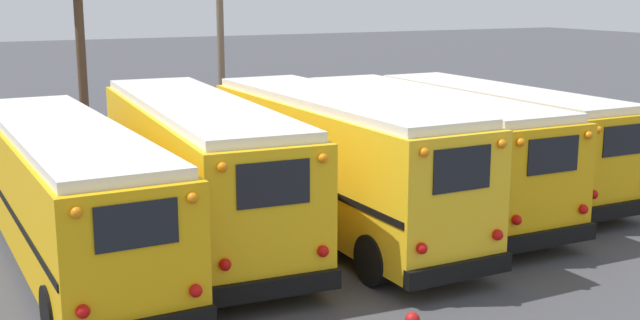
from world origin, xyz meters
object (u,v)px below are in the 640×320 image
Objects in this scene: school_bus_1 at (197,163)px; school_bus_0 at (68,189)px; school_bus_2 at (336,159)px; utility_pole at (220,26)px; school_bus_3 at (424,146)px; school_bus_4 at (496,134)px.

school_bus_0 is at bearing -167.71° from school_bus_1.
school_bus_2 is 15.22m from utility_pole.
utility_pole is at bearing 59.16° from school_bus_0.
school_bus_2 is 3.18m from school_bus_3.
school_bus_2 is at bearing -164.71° from school_bus_3.
school_bus_1 is (3.06, 0.67, 0.14)m from school_bus_0.
school_bus_4 is (9.19, 0.50, -0.14)m from school_bus_1.
school_bus_0 is 1.14× the size of school_bus_4.
school_bus_4 is (6.12, 1.69, -0.18)m from school_bus_2.
school_bus_1 is 1.10× the size of school_bus_3.
school_bus_2 is at bearing -21.25° from school_bus_1.
utility_pole is (5.47, 13.63, 2.53)m from school_bus_1.
utility_pole is (-0.65, 13.98, 2.60)m from school_bus_3.
utility_pole is (8.53, 14.29, 2.67)m from school_bus_0.
school_bus_3 is 1.18× the size of utility_pole.
school_bus_0 is 1.11× the size of school_bus_3.
utility_pole is at bearing 68.12° from school_bus_1.
school_bus_1 is at bearing 158.75° from school_bus_2.
school_bus_2 is 1.00× the size of school_bus_3.
school_bus_2 is at bearing -4.90° from school_bus_0.
school_bus_1 is 1.30× the size of utility_pole.
school_bus_3 is (3.06, 0.84, -0.11)m from school_bus_2.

